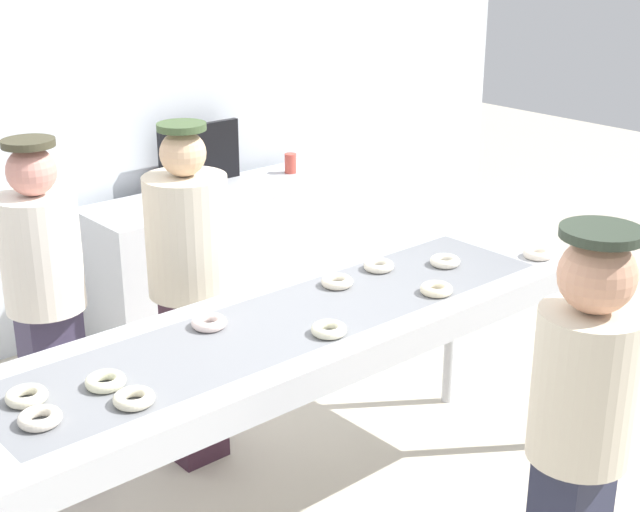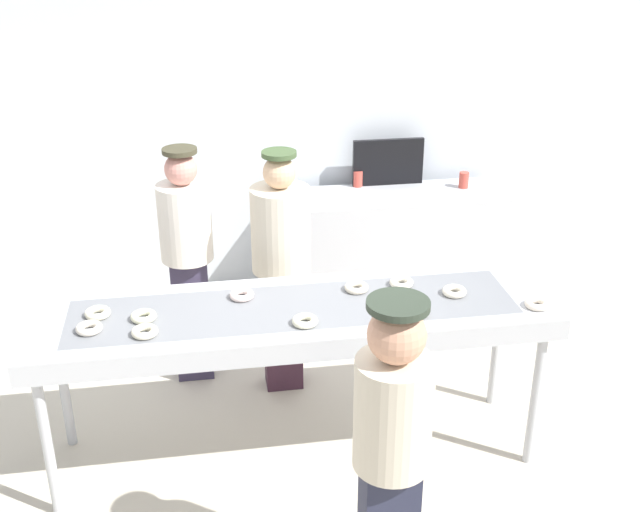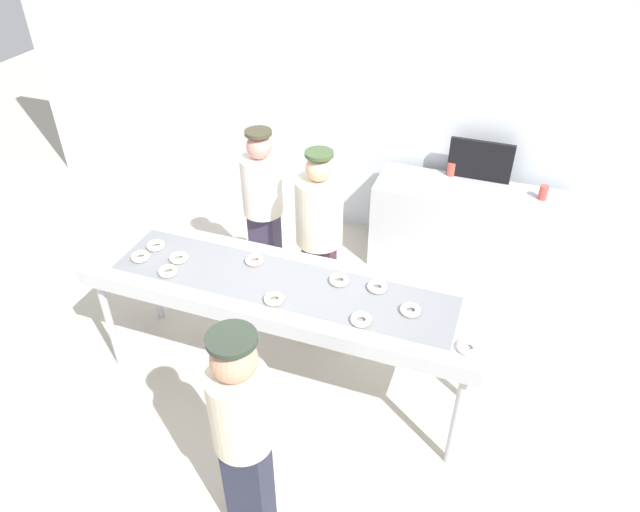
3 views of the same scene
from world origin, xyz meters
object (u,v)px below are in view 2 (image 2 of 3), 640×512
(sugar_donut_0, at_px, (455,292))
(paper_cup_0, at_px, (358,179))
(sugar_donut_3, at_px, (242,295))
(sugar_donut_4, at_px, (305,321))
(sugar_donut_2, at_px, (145,332))
(sugar_donut_7, at_px, (144,316))
(sugar_donut_5, at_px, (537,304))
(worker_assistant, at_px, (281,257))
(customer_waiting, at_px, (392,445))
(worker_baker, at_px, (187,253))
(fryer_conveyor, at_px, (294,318))
(sugar_donut_8, at_px, (401,283))
(sugar_donut_10, at_px, (98,313))
(sugar_donut_6, at_px, (89,328))
(sugar_donut_1, at_px, (416,312))
(paper_cup_1, at_px, (464,180))
(sugar_donut_9, at_px, (356,287))
(prep_counter, at_px, (392,244))
(menu_display, at_px, (388,162))

(sugar_donut_0, height_order, paper_cup_0, sugar_donut_0)
(sugar_donut_3, height_order, sugar_donut_4, same)
(sugar_donut_2, xyz_separation_m, sugar_donut_7, (-0.01, 0.16, 0.00))
(sugar_donut_5, bearing_deg, worker_assistant, 143.90)
(customer_waiting, bearing_deg, worker_baker, 101.49)
(fryer_conveyor, bearing_deg, paper_cup_0, 69.62)
(sugar_donut_5, relative_size, sugar_donut_8, 1.00)
(fryer_conveyor, relative_size, sugar_donut_5, 20.86)
(sugar_donut_7, height_order, paper_cup_0, sugar_donut_7)
(worker_baker, height_order, customer_waiting, worker_baker)
(sugar_donut_10, bearing_deg, sugar_donut_6, -100.01)
(sugar_donut_7, bearing_deg, sugar_donut_4, -12.58)
(fryer_conveyor, bearing_deg, sugar_donut_7, -179.08)
(sugar_donut_1, distance_m, customer_waiting, 1.03)
(sugar_donut_0, xyz_separation_m, sugar_donut_2, (-1.69, -0.17, 0.00))
(fryer_conveyor, xyz_separation_m, worker_assistant, (0.02, 0.73, 0.04))
(sugar_donut_10, height_order, paper_cup_0, sugar_donut_10)
(sugar_donut_5, height_order, sugar_donut_7, same)
(paper_cup_1, bearing_deg, fryer_conveyor, -129.35)
(sugar_donut_1, height_order, sugar_donut_6, same)
(paper_cup_0, bearing_deg, sugar_donut_10, -131.21)
(sugar_donut_3, height_order, sugar_donut_9, same)
(paper_cup_0, bearing_deg, paper_cup_1, -11.35)
(worker_baker, bearing_deg, sugar_donut_4, 125.46)
(sugar_donut_3, height_order, sugar_donut_7, same)
(sugar_donut_10, height_order, worker_assistant, worker_assistant)
(sugar_donut_9, relative_size, sugar_donut_10, 1.00)
(sugar_donut_4, bearing_deg, sugar_donut_2, 178.47)
(sugar_donut_6, height_order, sugar_donut_9, same)
(paper_cup_0, height_order, paper_cup_1, same)
(fryer_conveyor, bearing_deg, sugar_donut_4, -80.83)
(sugar_donut_5, bearing_deg, paper_cup_0, 101.69)
(sugar_donut_1, xyz_separation_m, sugar_donut_8, (0.01, 0.35, 0.00))
(customer_waiting, relative_size, paper_cup_1, 12.32)
(prep_counter, bearing_deg, worker_assistant, -130.42)
(sugar_donut_0, bearing_deg, sugar_donut_4, -167.45)
(sugar_donut_5, distance_m, sugar_donut_8, 0.76)
(worker_baker, relative_size, menu_display, 2.79)
(sugar_donut_6, bearing_deg, sugar_donut_1, -3.45)
(sugar_donut_6, distance_m, prep_counter, 3.01)
(sugar_donut_5, xyz_separation_m, customer_waiting, (-1.04, -0.94, -0.09))
(sugar_donut_9, bearing_deg, sugar_donut_7, -172.77)
(sugar_donut_4, bearing_deg, fryer_conveyor, 99.17)
(prep_counter, relative_size, paper_cup_1, 13.65)
(sugar_donut_10, relative_size, prep_counter, 0.08)
(paper_cup_1, distance_m, menu_display, 0.63)
(sugar_donut_8, height_order, paper_cup_0, sugar_donut_8)
(sugar_donut_1, height_order, worker_baker, worker_baker)
(sugar_donut_8, height_order, sugar_donut_9, same)
(sugar_donut_1, height_order, sugar_donut_2, same)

